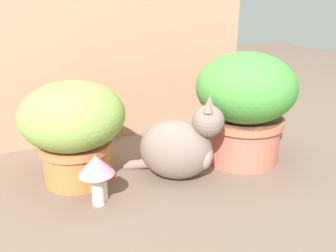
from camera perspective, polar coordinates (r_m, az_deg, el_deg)
The scene contains 7 objects.
ground_plane at distance 1.22m, azimuth -2.27°, elevation -9.93°, with size 6.00×6.00×0.00m, color brown.
cardboard_backdrop at distance 1.53m, azimuth -10.28°, elevation 14.91°, with size 1.29×0.03×0.95m, color tan.
grass_planter at distance 1.23m, azimuth -15.27°, elevation -0.05°, with size 0.36×0.36×0.36m.
leafy_planter at distance 1.37m, azimuth 12.51°, elevation 3.76°, with size 0.38×0.38×0.43m.
cat at distance 1.22m, azimuth 2.08°, elevation -3.46°, with size 0.33×0.30×0.32m.
mushroom_ornament_pink at distance 1.09m, azimuth -11.78°, elevation -6.96°, with size 0.11×0.11×0.17m.
mushroom_ornament_red at distance 1.12m, azimuth -11.08°, elevation -7.66°, with size 0.10×0.10×0.13m.
Camera 1 is at (-0.35, -0.99, 0.63)m, focal length 36.92 mm.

